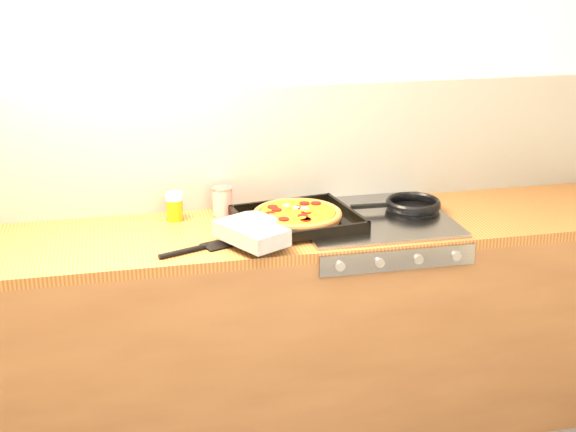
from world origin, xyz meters
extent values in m
plane|color=beige|center=(0.00, 1.40, 1.25)|extent=(3.20, 0.00, 3.20)
cube|color=white|center=(0.00, 1.39, 1.15)|extent=(3.20, 0.02, 0.50)
cube|color=brown|center=(0.00, 1.10, 0.43)|extent=(3.20, 0.60, 0.86)
cube|color=#935D2D|center=(0.00, 1.10, 0.88)|extent=(3.20, 0.60, 0.04)
cube|color=gray|center=(0.45, 0.80, 0.85)|extent=(0.60, 0.03, 0.08)
cylinder|color=#A5A5AA|center=(0.23, 0.78, 0.85)|extent=(0.04, 0.02, 0.04)
cylinder|color=#A5A5AA|center=(0.38, 0.78, 0.85)|extent=(0.04, 0.02, 0.04)
cylinder|color=#A5A5AA|center=(0.53, 0.78, 0.85)|extent=(0.04, 0.02, 0.04)
cylinder|color=#A5A5AA|center=(0.67, 0.78, 0.85)|extent=(0.04, 0.02, 0.04)
cube|color=gray|center=(0.45, 1.10, 0.91)|extent=(0.60, 0.56, 0.02)
cube|color=black|center=(0.14, 1.10, 0.92)|extent=(0.50, 0.45, 0.01)
cube|color=black|center=(0.11, 1.28, 0.94)|extent=(0.44, 0.08, 0.02)
cube|color=black|center=(0.17, 0.91, 0.94)|extent=(0.44, 0.08, 0.02)
cube|color=black|center=(0.35, 1.13, 0.94)|extent=(0.07, 0.39, 0.02)
cube|color=black|center=(-0.07, 1.06, 0.94)|extent=(0.07, 0.39, 0.02)
cylinder|color=#AF6632|center=(0.14, 1.10, 0.94)|extent=(0.38, 0.38, 0.02)
torus|color=#AF6632|center=(0.14, 1.10, 0.95)|extent=(0.40, 0.40, 0.03)
cylinder|color=#BD6917|center=(0.14, 1.10, 0.95)|extent=(0.33, 0.33, 0.01)
cylinder|color=maroon|center=(0.17, 1.08, 0.96)|extent=(0.05, 0.05, 0.01)
cylinder|color=maroon|center=(0.06, 1.17, 0.96)|extent=(0.05, 0.05, 0.01)
cylinder|color=maroon|center=(0.15, 1.00, 0.96)|extent=(0.05, 0.05, 0.01)
cylinder|color=maroon|center=(0.03, 1.09, 0.96)|extent=(0.05, 0.05, 0.01)
cylinder|color=maroon|center=(0.19, 1.18, 0.96)|extent=(0.05, 0.05, 0.01)
cylinder|color=maroon|center=(0.15, 1.14, 0.96)|extent=(0.05, 0.05, 0.01)
cylinder|color=maroon|center=(0.07, 1.02, 0.96)|extent=(0.05, 0.05, 0.01)
cylinder|color=maroon|center=(0.24, 1.18, 0.96)|extent=(0.05, 0.05, 0.01)
cylinder|color=maroon|center=(0.15, 1.00, 0.96)|extent=(0.05, 0.05, 0.01)
cylinder|color=maroon|center=(0.15, 1.04, 0.96)|extent=(0.05, 0.05, 0.01)
cylinder|color=maroon|center=(0.07, 1.13, 0.96)|extent=(0.05, 0.05, 0.01)
ellipsoid|color=orange|center=(0.06, 1.07, 0.96)|extent=(0.04, 0.03, 0.01)
ellipsoid|color=orange|center=(0.03, 1.07, 0.96)|extent=(0.04, 0.03, 0.01)
ellipsoid|color=orange|center=(0.12, 1.15, 0.96)|extent=(0.04, 0.03, 0.01)
ellipsoid|color=orange|center=(0.11, 1.19, 0.96)|extent=(0.04, 0.03, 0.01)
ellipsoid|color=orange|center=(0.14, 1.01, 0.96)|extent=(0.04, 0.03, 0.01)
ellipsoid|color=orange|center=(0.18, 1.08, 0.96)|extent=(0.04, 0.03, 0.01)
ellipsoid|color=orange|center=(0.17, 1.10, 0.96)|extent=(0.04, 0.03, 0.01)
ellipsoid|color=orange|center=(0.06, 1.05, 0.96)|extent=(0.04, 0.03, 0.01)
ellipsoid|color=orange|center=(0.14, 1.17, 0.96)|extent=(0.04, 0.03, 0.01)
ellipsoid|color=silver|center=(0.12, 1.18, 0.96)|extent=(0.04, 0.04, 0.01)
ellipsoid|color=silver|center=(0.15, 1.14, 0.96)|extent=(0.04, 0.04, 0.01)
ellipsoid|color=silver|center=(0.18, 1.13, 0.96)|extent=(0.04, 0.04, 0.01)
cube|color=black|center=(-0.08, 0.90, 0.96)|extent=(0.26, 0.31, 0.06)
ellipsoid|color=black|center=(-0.05, 1.03, 0.96)|extent=(0.18, 0.18, 0.06)
cylinder|color=black|center=(0.00, 0.95, 0.96)|extent=(0.09, 0.12, 0.06)
cylinder|color=black|center=(0.64, 1.14, 0.92)|extent=(0.21, 0.21, 0.01)
torus|color=black|center=(0.64, 1.14, 0.94)|extent=(0.23, 0.23, 0.02)
cube|color=black|center=(0.46, 1.14, 0.94)|extent=(0.16, 0.02, 0.01)
cylinder|color=maroon|center=(-0.13, 1.29, 0.96)|extent=(0.09, 0.09, 0.11)
cylinder|color=#B2B2B7|center=(-0.13, 1.29, 1.02)|extent=(0.09, 0.09, 0.01)
cylinder|color=#B2B2B7|center=(-0.13, 1.29, 0.90)|extent=(0.09, 0.09, 0.01)
cylinder|color=orange|center=(-0.32, 1.27, 0.94)|extent=(0.07, 0.07, 0.09)
cylinder|color=silver|center=(-0.32, 1.27, 1.00)|extent=(0.07, 0.07, 0.03)
cylinder|color=#AB7548|center=(0.16, 1.25, 0.91)|extent=(0.25, 0.12, 0.02)
ellipsoid|color=#AB7548|center=(0.29, 1.31, 0.91)|extent=(0.07, 0.06, 0.02)
cube|color=black|center=(-0.20, 0.95, 0.90)|extent=(0.12, 0.12, 0.01)
cylinder|color=black|center=(-0.33, 0.90, 0.91)|extent=(0.18, 0.08, 0.02)
camera|label=1|loc=(-0.55, -1.77, 1.97)|focal=50.00mm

